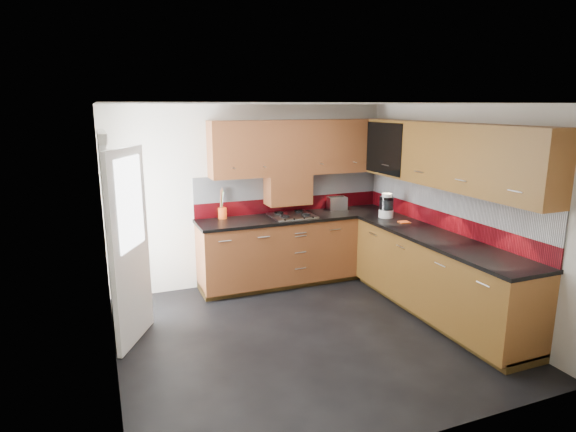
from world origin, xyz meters
name	(u,v)px	position (x,y,z in m)	size (l,w,h in m)	color
room	(307,196)	(0.00, 0.00, 1.50)	(4.00, 3.80, 2.64)	black
base_cabinets	(360,264)	(1.07, 0.72, 0.44)	(2.70, 3.20, 0.95)	#623016
countertop	(361,227)	(1.05, 0.70, 0.92)	(2.72, 3.22, 0.04)	black
backsplash	(368,199)	(1.28, 0.93, 1.21)	(2.70, 3.20, 0.54)	maroon
upper_cabinets	(373,151)	(1.23, 0.78, 1.84)	(2.50, 3.20, 0.72)	#623016
extractor_hood	(288,189)	(0.45, 1.64, 1.28)	(0.60, 0.33, 0.40)	#623016
glass_cabinet	(393,146)	(1.71, 1.07, 1.87)	(0.32, 0.80, 0.66)	black
back_door	(118,241)	(-1.78, 0.75, 1.03)	(0.42, 1.19, 2.04)	white
gas_hob	(292,215)	(0.45, 1.47, 0.95)	(0.57, 0.50, 0.04)	silver
utensil_pot	(222,212)	(-0.44, 1.70, 1.03)	(0.11, 0.11, 0.40)	#E85215
toaster	(337,203)	(1.21, 1.64, 1.03)	(0.28, 0.19, 0.19)	silver
food_processor	(386,207)	(1.58, 0.96, 1.09)	(0.19, 0.19, 0.32)	white
paper_towel	(388,208)	(1.63, 0.99, 1.05)	(0.11, 0.11, 0.22)	white
orange_cloth	(404,222)	(1.62, 0.62, 0.95)	(0.13, 0.11, 0.01)	#D64B17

